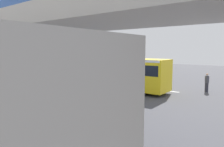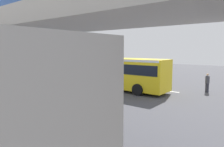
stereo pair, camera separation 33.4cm
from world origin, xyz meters
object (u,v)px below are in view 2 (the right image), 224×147
Objects in this scene: city_bus at (113,70)px; bicycle_black at (36,82)px; parked_van at (34,80)px; pedestrian at (207,83)px; traffic_sign at (106,67)px.

bicycle_black is (7.99, 3.92, -1.51)m from city_bus.
bicycle_black is at bearing -33.51° from parked_van.
parked_van is at bearing 37.84° from pedestrian.
traffic_sign is (11.45, 1.29, 1.00)m from pedestrian.
city_bus is at bearing 26.90° from pedestrian.
parked_van is 1.71× the size of traffic_sign.
parked_van is 3.80m from bicycle_black.
traffic_sign is at bearing -39.65° from city_bus.
bicycle_black is at bearing 26.53° from pedestrian.
pedestrian is 0.64× the size of traffic_sign.
bicycle_black is 0.63× the size of traffic_sign.
pedestrian is (-16.05, -8.02, 0.51)m from bicycle_black.
city_bus is 2.40× the size of parked_van.
city_bus is at bearing -153.83° from bicycle_black.
pedestrian is (-12.96, -10.07, -0.30)m from parked_van.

